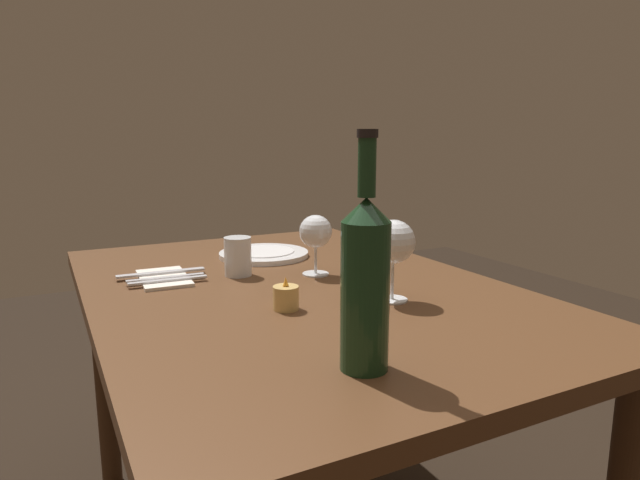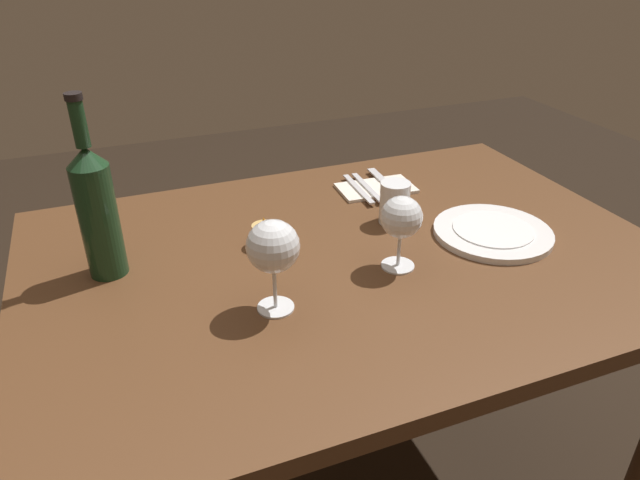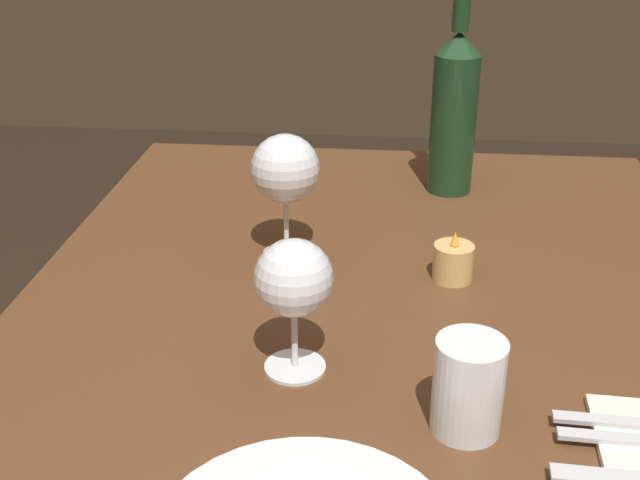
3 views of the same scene
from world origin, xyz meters
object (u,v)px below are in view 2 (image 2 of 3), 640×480
Objects in this scene: fork_outer at (358,189)px; table_knife at (387,184)px; water_tumbler at (394,205)px; folded_napkin at (376,188)px; wine_glass_left at (401,219)px; dinner_plate at (493,232)px; wine_bottle at (97,209)px; fork_inner at (367,187)px; wine_glass_right at (273,248)px; votive_candle at (265,236)px.

fork_outer and table_knife have the same top height.
folded_napkin is at bearing 76.15° from water_tumbler.
water_tumbler is at bearing 64.71° from wine_glass_left.
wine_bottle is at bearing 169.23° from dinner_plate.
dinner_plate is 1.41× the size of fork_inner.
fork_outer is (0.61, 0.16, -0.13)m from wine_bottle.
water_tumbler is 0.18m from folded_napkin.
wine_bottle reaches higher than water_tumbler.
folded_napkin is 0.05m from fork_outer.
wine_glass_right reaches higher than dinner_plate.
votive_candle reaches higher than dinner_plate.
folded_napkin is at bearing 70.22° from wine_glass_left.
votive_candle reaches higher than fork_outer.
water_tumbler is at bearing -1.33° from wine_bottle.
fork_inner is (-0.02, 0.00, 0.01)m from folded_napkin.
fork_inner and fork_outer have the same top height.
dinner_plate is 1.30× the size of folded_napkin.
wine_glass_left is 0.37m from fork_outer.
dinner_plate is at bearing 8.66° from wine_glass_left.
dinner_plate is at bearing -38.30° from water_tumbler.
wine_glass_left is 0.43× the size of wine_bottle.
wine_glass_left is at bearing -38.88° from votive_candle.
fork_outer is (-0.02, 0.00, 0.00)m from fork_inner.
votive_candle is 0.37× the size of fork_outer.
wine_glass_left is 0.77× the size of folded_napkin.
table_knife is (0.07, 0.17, -0.03)m from water_tumbler.
wine_glass_right is at bearing -131.14° from fork_outer.
water_tumbler is 1.43× the size of votive_candle.
table_knife reaches higher than folded_napkin.
wine_glass_left is 0.38m from folded_napkin.
fork_outer is at bearing 120.02° from dinner_plate.
wine_glass_right is 0.59m from table_knife.
folded_napkin is (-0.13, 0.31, -0.00)m from dinner_plate.
wine_bottle reaches higher than fork_inner.
wine_bottle reaches higher than dinner_plate.
fork_inner is (0.37, 0.39, -0.11)m from wine_glass_right.
folded_napkin is (0.34, 0.17, -0.02)m from votive_candle.
wine_glass_right is 0.68× the size of dinner_plate.
wine_glass_left is 0.83× the size of fork_inner.
water_tumbler reaches higher than fork_outer.
wine_glass_left is 0.71× the size of table_knife.
fork_outer is at bearing 180.00° from folded_napkin.
folded_napkin is at bearing 112.58° from dinner_plate.
votive_candle reaches higher than table_knife.
wine_glass_right is at bearing -102.04° from votive_candle.
wine_glass_right reaches higher than votive_candle.
wine_bottle is 0.72m from table_knife.
wine_glass_left is 0.29m from votive_candle.
folded_napkin is (0.39, 0.39, -0.12)m from wine_glass_right.
water_tumbler is 0.49× the size of folded_napkin.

